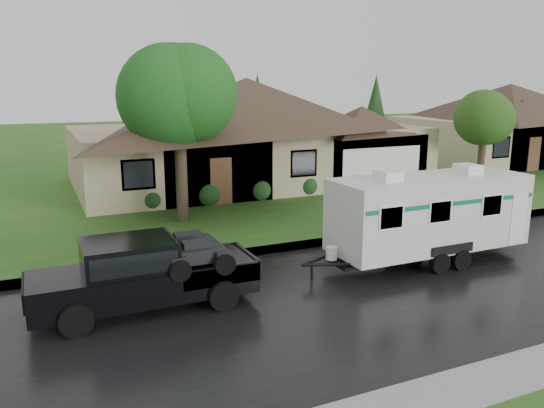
{
  "coord_description": "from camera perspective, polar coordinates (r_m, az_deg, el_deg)",
  "views": [
    {
      "loc": [
        -8.72,
        -13.06,
        5.4
      ],
      "look_at": [
        -1.92,
        2.0,
        1.67
      ],
      "focal_mm": 35.0,
      "sensor_mm": 36.0,
      "label": 1
    }
  ],
  "objects": [
    {
      "name": "house_main",
      "position": [
        29.12,
        -2.07,
        9.16
      ],
      "size": [
        19.44,
        10.8,
        6.9
      ],
      "color": "tan",
      "rests_on": "lawn"
    },
    {
      "name": "tree_left_green",
      "position": [
        20.54,
        -10.04,
        11.45
      ],
      "size": [
        4.23,
        4.23,
        7.0
      ],
      "color": "#382B1E",
      "rests_on": "lawn"
    },
    {
      "name": "house_neighbor",
      "position": [
        41.41,
        24.48,
        8.73
      ],
      "size": [
        15.12,
        9.72,
        6.45
      ],
      "color": "#BAAE8A",
      "rests_on": "lawn"
    },
    {
      "name": "curb",
      "position": [
        18.4,
        5.14,
        -4.14
      ],
      "size": [
        140.0,
        0.5,
        0.15
      ],
      "primitive_type": "cube",
      "color": "gray",
      "rests_on": "ground"
    },
    {
      "name": "pickup_truck",
      "position": [
        13.35,
        -13.93,
        -7.09
      ],
      "size": [
        5.36,
        2.04,
        1.79
      ],
      "color": "black",
      "rests_on": "ground"
    },
    {
      "name": "ground",
      "position": [
        16.6,
        8.96,
        -6.41
      ],
      "size": [
        140.0,
        140.0,
        0.0
      ],
      "primitive_type": "plane",
      "color": "#2A581B",
      "rests_on": "ground"
    },
    {
      "name": "tree_right_green",
      "position": [
        29.56,
        21.92,
        8.57
      ],
      "size": [
        3.11,
        3.11,
        5.15
      ],
      "color": "#382B1E",
      "rests_on": "lawn"
    },
    {
      "name": "lawn",
      "position": [
        29.86,
        -6.94,
        2.37
      ],
      "size": [
        140.0,
        26.0,
        0.15
      ],
      "primitive_type": "cube",
      "color": "#2A581B",
      "rests_on": "ground"
    },
    {
      "name": "travel_trailer",
      "position": [
        16.96,
        16.54,
        -0.84
      ],
      "size": [
        6.61,
        2.32,
        2.96
      ],
      "color": "silver",
      "rests_on": "ground"
    },
    {
      "name": "shrub_row",
      "position": [
        25.24,
        1.28,
        1.88
      ],
      "size": [
        13.6,
        1.0,
        1.0
      ],
      "color": "#143814",
      "rests_on": "lawn"
    },
    {
      "name": "road",
      "position": [
        15.08,
        13.15,
        -8.58
      ],
      "size": [
        140.0,
        8.0,
        0.01
      ],
      "primitive_type": "cube",
      "color": "black",
      "rests_on": "ground"
    }
  ]
}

